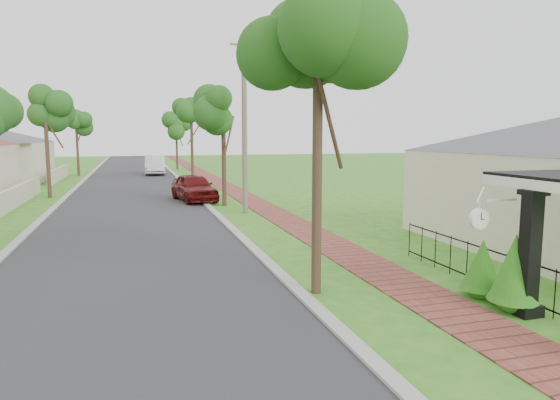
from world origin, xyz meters
name	(u,v)px	position (x,y,z in m)	size (l,w,h in m)	color
ground	(293,321)	(0.00, 0.00, 0.00)	(160.00, 160.00, 0.00)	#2D751B
road	(132,199)	(-3.00, 20.00, 0.00)	(7.00, 120.00, 0.02)	#28282B
kerb_right	(198,197)	(0.65, 20.00, 0.00)	(0.30, 120.00, 0.10)	#9E9E99
kerb_left	(61,202)	(-6.65, 20.00, 0.00)	(0.30, 120.00, 0.10)	#9E9E99
sidewalk	(242,195)	(3.25, 20.00, 0.00)	(1.50, 120.00, 0.03)	brown
porch_post	(529,260)	(4.55, -1.00, 1.12)	(0.48, 0.48, 2.52)	black
picket_fence	(506,274)	(4.90, 0.00, 0.53)	(0.03, 8.02, 1.00)	black
street_trees	(132,120)	(-2.87, 26.84, 4.54)	(10.70, 37.65, 5.89)	#382619
hedge_row	(548,285)	(4.45, -1.61, 0.80)	(0.94, 4.40, 1.99)	#266B15
parked_car_red	(194,188)	(0.25, 18.27, 0.73)	(1.73, 4.30, 1.46)	#590D0D
parked_car_white	(155,166)	(-1.00, 37.65, 0.81)	(1.72, 4.95, 1.63)	silver
near_tree	(318,71)	(1.03, 1.50, 4.92)	(2.40, 2.40, 6.16)	#382619
utility_pole	(244,125)	(1.99, 13.35, 4.01)	(1.20, 0.24, 7.90)	#6D6155
station_clock	(481,217)	(3.69, -0.60, 1.95)	(1.06, 0.13, 0.59)	white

